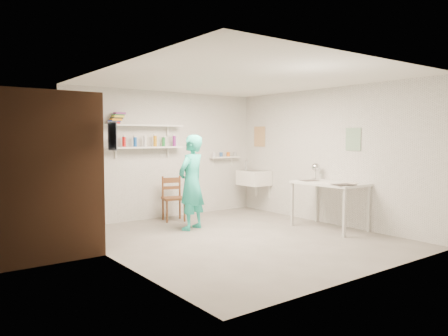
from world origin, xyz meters
TOP-DOWN VIEW (x-y plane):
  - floor at (0.00, 0.00)m, footprint 4.00×4.50m
  - ceiling at (0.00, 0.00)m, footprint 4.00×4.50m
  - wall_back at (0.00, 2.26)m, footprint 4.00×0.02m
  - wall_front at (0.00, -2.26)m, footprint 4.00×0.02m
  - wall_left at (-2.01, 0.00)m, footprint 0.02×4.50m
  - wall_right at (2.01, 0.00)m, footprint 0.02×4.50m
  - doorway_recess at (-1.99, 1.05)m, footprint 0.02×0.90m
  - corridor_box at (-2.70, 1.05)m, footprint 1.40×1.50m
  - door_lintel at (-1.97, 1.05)m, footprint 0.06×1.05m
  - door_jamb_near at (-1.97, 0.55)m, footprint 0.06×0.10m
  - door_jamb_far at (-1.97, 1.55)m, footprint 0.06×0.10m
  - shelf_lower at (-0.50, 2.13)m, footprint 1.50×0.22m
  - shelf_upper at (-0.50, 2.13)m, footprint 1.50×0.22m
  - ledge_shelf at (1.35, 2.17)m, footprint 0.70×0.14m
  - poster_left at (-1.99, 0.05)m, footprint 0.01×0.28m
  - poster_right_a at (1.99, 1.80)m, footprint 0.01×0.34m
  - poster_right_b at (1.99, -0.55)m, footprint 0.01×0.30m
  - belfast_sink at (1.75, 1.70)m, footprint 0.48×0.60m
  - man at (-0.23, 0.99)m, footprint 0.67×0.57m
  - wall_clock at (-0.15, 1.19)m, footprint 0.27×0.14m
  - wooden_chair at (-0.08, 1.83)m, footprint 0.47×0.46m
  - work_table at (1.64, -0.35)m, footprint 0.71×1.18m
  - desk_lamp at (1.83, 0.12)m, footprint 0.15×0.15m
  - spray_cans at (-0.50, 2.13)m, footprint 1.26×0.06m
  - book_stack at (-1.04, 2.13)m, footprint 0.30×0.14m
  - ledge_pots at (1.35, 2.17)m, footprint 0.48×0.07m
  - papers at (1.64, -0.35)m, footprint 0.30×0.22m

SIDE VIEW (x-z plane):
  - floor at x=0.00m, z-range -0.02..0.00m
  - work_table at x=1.64m, z-range 0.00..0.79m
  - wooden_chair at x=-0.08m, z-range 0.00..0.83m
  - belfast_sink at x=1.75m, z-range 0.55..0.85m
  - man at x=-0.23m, z-range 0.00..1.57m
  - papers at x=1.64m, z-range 0.79..0.80m
  - doorway_recess at x=-1.99m, z-range 0.00..2.00m
  - door_jamb_near at x=-1.97m, z-range 0.00..2.00m
  - door_jamb_far at x=-1.97m, z-range 0.00..2.00m
  - desk_lamp at x=1.83m, z-range 0.93..1.08m
  - wall_clock at x=-0.15m, z-range 0.91..1.19m
  - corridor_box at x=-2.70m, z-range 0.00..2.10m
  - ledge_shelf at x=1.35m, z-range 1.11..1.14m
  - ledge_pots at x=1.35m, z-range 1.14..1.22m
  - wall_back at x=0.00m, z-range 0.00..2.40m
  - wall_front at x=0.00m, z-range 0.00..2.40m
  - wall_left at x=-2.01m, z-range 0.00..2.40m
  - wall_right at x=2.01m, z-range 0.00..2.40m
  - shelf_lower at x=-0.50m, z-range 1.34..1.36m
  - spray_cans at x=-0.50m, z-range 1.36..1.53m
  - poster_right_b at x=1.99m, z-range 1.31..1.69m
  - poster_left at x=-1.99m, z-range 1.37..1.73m
  - poster_right_a at x=1.99m, z-range 1.34..1.76m
  - shelf_upper at x=-0.50m, z-range 1.74..1.76m
  - book_stack at x=-1.04m, z-range 1.77..1.96m
  - door_lintel at x=-1.97m, z-range 2.00..2.10m
  - ceiling at x=0.00m, z-range 2.40..2.42m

